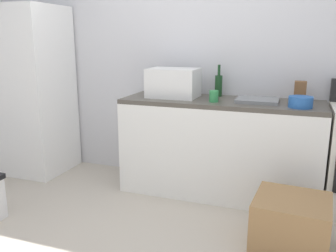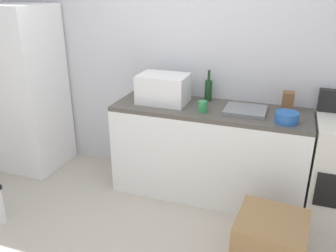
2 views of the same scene
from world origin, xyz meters
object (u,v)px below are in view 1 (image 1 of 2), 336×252
(microwave, at_px, (174,83))
(mixing_bowl, at_px, (301,102))
(cardboard_box_medium, at_px, (291,224))
(refrigerator, at_px, (33,91))
(coffee_mug, at_px, (214,96))
(wine_bottle, at_px, (219,85))
(knife_block, at_px, (300,92))

(microwave, distance_m, mixing_bowl, 1.15)
(mixing_bowl, distance_m, cardboard_box_medium, 0.98)
(refrigerator, height_order, mixing_bowl, refrigerator)
(cardboard_box_medium, bearing_deg, coffee_mug, 138.10)
(refrigerator, relative_size, coffee_mug, 17.75)
(wine_bottle, bearing_deg, refrigerator, -172.55)
(refrigerator, xyz_separation_m, mixing_bowl, (2.72, -0.10, 0.06))
(refrigerator, relative_size, mixing_bowl, 9.34)
(knife_block, distance_m, mixing_bowl, 0.29)
(microwave, bearing_deg, mixing_bowl, -8.25)
(coffee_mug, bearing_deg, refrigerator, 177.71)
(wine_bottle, bearing_deg, coffee_mug, -84.83)
(mixing_bowl, bearing_deg, wine_bottle, 154.14)
(knife_block, bearing_deg, cardboard_box_medium, -89.75)
(refrigerator, bearing_deg, microwave, 2.23)
(cardboard_box_medium, bearing_deg, microwave, 145.42)
(coffee_mug, relative_size, cardboard_box_medium, 0.20)
(knife_block, bearing_deg, wine_bottle, 174.14)
(refrigerator, xyz_separation_m, microwave, (1.59, 0.06, 0.15))
(refrigerator, distance_m, microwave, 1.60)
(mixing_bowl, xyz_separation_m, cardboard_box_medium, (-0.00, -0.62, -0.76))
(knife_block, bearing_deg, mixing_bowl, -88.42)
(refrigerator, bearing_deg, mixing_bowl, -2.16)
(wine_bottle, xyz_separation_m, mixing_bowl, (0.75, -0.36, -0.06))
(microwave, bearing_deg, wine_bottle, 26.75)
(microwave, height_order, mixing_bowl, microwave)
(microwave, xyz_separation_m, cardboard_box_medium, (1.13, -0.78, -0.85))
(coffee_mug, height_order, knife_block, knife_block)
(wine_bottle, bearing_deg, knife_block, -5.86)
(microwave, height_order, cardboard_box_medium, microwave)
(microwave, relative_size, coffee_mug, 4.60)
(cardboard_box_medium, bearing_deg, wine_bottle, 127.20)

